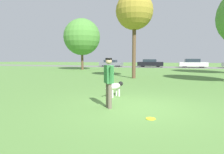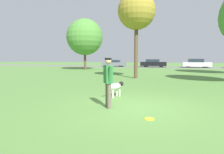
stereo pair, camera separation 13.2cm
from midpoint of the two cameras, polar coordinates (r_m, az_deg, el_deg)
ground_plane at (r=6.50m, az=6.36°, el=-8.68°), size 120.00×120.00×0.00m
far_road_strip at (r=34.72m, az=14.70°, el=2.74°), size 120.00×6.00×0.01m
person at (r=6.29m, az=-1.54°, el=-0.53°), size 0.43×0.59×1.59m
dog at (r=8.17m, az=0.50°, el=-2.79°), size 0.56×0.99×0.60m
frisbee at (r=5.40m, az=10.29°, el=-11.63°), size 0.26×0.26×0.02m
tree_mid_center at (r=15.90m, az=6.17°, el=18.11°), size 2.82×2.82×6.52m
tree_far_left at (r=27.12m, az=-8.73°, el=11.23°), size 4.78×4.78×6.71m
parked_car_grey at (r=36.34m, az=-0.38°, el=3.96°), size 4.12×1.85×1.19m
parked_car_black at (r=34.57m, az=10.78°, el=3.90°), size 4.34×1.99×1.33m
parked_car_white at (r=34.87m, az=21.98°, el=3.65°), size 4.35×1.95×1.41m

